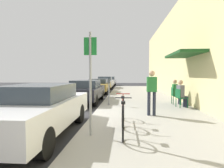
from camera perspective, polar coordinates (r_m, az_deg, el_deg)
The scene contains 17 objects.
ground_plane at distance 7.45m, azimuth -5.90°, elevation -9.97°, with size 60.00×60.00×0.00m, color #2D2D30.
sidewalk_slab at distance 9.34m, azimuth 10.16°, elevation -6.99°, with size 4.50×32.00×0.12m, color #9E9B93.
building_facade at distance 9.86m, azimuth 24.58°, elevation 11.10°, with size 1.40×32.00×6.22m.
parked_car_0 at distance 5.43m, azimuth -22.01°, elevation -7.14°, with size 1.80×4.40×1.38m.
parked_car_1 at distance 11.11m, azimuth -8.21°, elevation -2.06°, with size 1.80×4.40×1.33m.
parked_car_2 at distance 16.45m, azimuth -4.16°, elevation -0.49°, with size 1.80×4.40×1.29m.
parked_car_3 at distance 21.71m, azimuth -2.14°, elevation 0.51°, with size 1.80×4.40×1.44m.
parked_car_4 at distance 27.75m, azimuth -0.76°, elevation 0.96°, with size 1.80×4.40×1.38m.
parking_meter at distance 9.31m, azimuth -0.95°, elevation -1.85°, with size 0.12×0.10×1.32m.
street_sign at distance 4.62m, azimuth -6.78°, elevation 2.66°, with size 0.32×0.06×2.60m.
bicycle_0 at distance 5.84m, azimuth 3.39°, elevation -8.73°, with size 0.46×1.71×0.90m.
bicycle_1 at distance 4.79m, azimuth 3.54°, elevation -11.34°, with size 0.46×1.71×0.90m.
cafe_chair_0 at distance 9.17m, azimuth 20.53°, elevation -3.76°, with size 0.53×0.53×0.87m.
seated_patron_0 at distance 9.18m, azimuth 20.88°, elevation -2.55°, with size 0.49×0.44×1.29m.
cafe_chair_1 at distance 10.10m, azimuth 18.97°, elevation -3.13°, with size 0.45×0.45×0.87m.
seated_patron_1 at distance 10.09m, azimuth 19.32°, elevation -2.05°, with size 0.43×0.37×1.29m.
pedestrian_standing at distance 7.02m, azimuth 12.28°, elevation -1.56°, with size 0.36×0.22×1.70m.
Camera 1 is at (1.27, -7.15, 1.66)m, focal length 29.29 mm.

